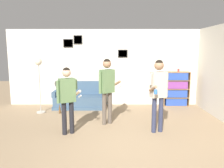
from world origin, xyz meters
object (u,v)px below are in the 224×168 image
at_px(couch, 81,99).
at_px(person_watcher_holding_cup, 159,88).
at_px(person_player_foreground_center, 108,84).
at_px(bookshelf, 177,89).
at_px(floor_lamp, 40,73).
at_px(person_player_foreground_left, 68,94).
at_px(drinking_cup, 179,70).
at_px(bottle_on_floor, 61,110).

bearing_deg(couch, person_watcher_holding_cup, -46.85).
height_order(person_player_foreground_center, person_watcher_holding_cup, same).
relative_size(bookshelf, person_player_foreground_center, 0.70).
distance_m(floor_lamp, person_watcher_holding_cup, 3.76).
distance_m(person_player_foreground_left, person_player_foreground_center, 1.16).
distance_m(person_player_foreground_center, drinking_cup, 3.14).
bearing_deg(drinking_cup, bottle_on_floor, -166.37).
bearing_deg(person_watcher_holding_cup, bottle_on_floor, 150.14).
height_order(couch, bottle_on_floor, couch).
relative_size(person_player_foreground_left, bottle_on_floor, 5.90).
bearing_deg(bookshelf, person_player_foreground_center, -140.96).
height_order(floor_lamp, person_watcher_holding_cup, person_watcher_holding_cup).
bearing_deg(drinking_cup, couch, -176.70).
height_order(couch, person_watcher_holding_cup, person_watcher_holding_cup).
distance_m(bookshelf, person_watcher_holding_cup, 2.84).
height_order(floor_lamp, bottle_on_floor, floor_lamp).
bearing_deg(bottle_on_floor, couch, 54.40).
xyz_separation_m(person_player_foreground_left, person_player_foreground_center, (0.91, 0.71, 0.12)).
height_order(couch, person_player_foreground_left, person_player_foreground_left).
bearing_deg(drinking_cup, person_watcher_holding_cup, -115.90).
xyz_separation_m(bookshelf, bottle_on_floor, (-3.92, -0.96, -0.51)).
relative_size(person_player_foreground_center, drinking_cup, 16.90).
distance_m(couch, floor_lamp, 1.66).
xyz_separation_m(bookshelf, drinking_cup, (0.06, 0.00, 0.67)).
xyz_separation_m(person_player_foreground_left, bottle_on_floor, (-0.61, 1.69, -0.86)).
relative_size(bookshelf, floor_lamp, 0.71).
xyz_separation_m(person_player_foreground_center, person_watcher_holding_cup, (1.23, -0.59, -0.00)).
bearing_deg(person_player_foreground_center, bottle_on_floor, 146.99).
height_order(person_player_foreground_left, person_watcher_holding_cup, person_watcher_holding_cup).
relative_size(person_watcher_holding_cup, bottle_on_floor, 6.53).
relative_size(bottle_on_floor, drinking_cup, 2.59).
relative_size(couch, drinking_cup, 17.28).
bearing_deg(person_player_foreground_left, drinking_cup, 38.23).
bearing_deg(person_player_foreground_left, person_player_foreground_center, 37.82).
height_order(person_player_foreground_left, bottle_on_floor, person_player_foreground_left).
distance_m(bookshelf, drinking_cup, 0.67).
bearing_deg(bookshelf, floor_lamp, -169.14).
height_order(bookshelf, drinking_cup, drinking_cup).
bearing_deg(person_player_foreground_center, drinking_cup, 38.38).
bearing_deg(bottle_on_floor, person_watcher_holding_cup, -29.86).
height_order(couch, bookshelf, bookshelf).
bearing_deg(floor_lamp, person_player_foreground_left, -55.39).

